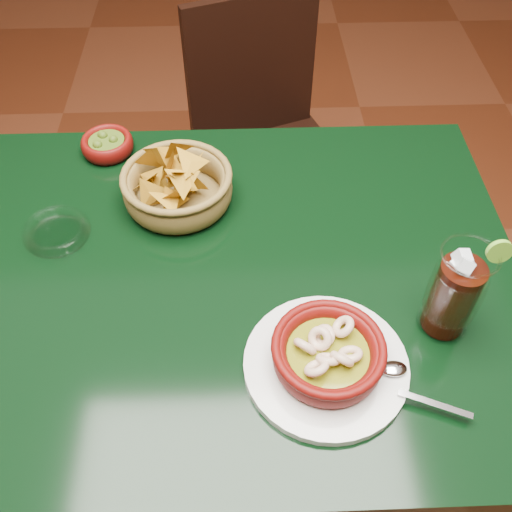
{
  "coord_description": "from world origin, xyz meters",
  "views": [
    {
      "loc": [
        0.12,
        -0.62,
        1.51
      ],
      "look_at": [
        0.14,
        -0.02,
        0.81
      ],
      "focal_mm": 40.0,
      "sensor_mm": 36.0,
      "label": 1
    }
  ],
  "objects_px": {
    "dining_chair": "(267,144)",
    "chip_basket": "(177,186)",
    "shrimp_plate": "(328,356)",
    "dining_table": "(180,306)",
    "cola_drink": "(455,293)"
  },
  "relations": [
    {
      "from": "dining_table",
      "to": "dining_chair",
      "type": "distance_m",
      "value": 0.75
    },
    {
      "from": "dining_chair",
      "to": "shrimp_plate",
      "type": "bearing_deg",
      "value": -87.37
    },
    {
      "from": "dining_table",
      "to": "cola_drink",
      "type": "xyz_separation_m",
      "value": [
        0.43,
        -0.12,
        0.18
      ]
    },
    {
      "from": "chip_basket",
      "to": "cola_drink",
      "type": "relative_size",
      "value": 1.24
    },
    {
      "from": "dining_table",
      "to": "shrimp_plate",
      "type": "bearing_deg",
      "value": -38.95
    },
    {
      "from": "dining_table",
      "to": "cola_drink",
      "type": "height_order",
      "value": "cola_drink"
    },
    {
      "from": "dining_chair",
      "to": "chip_basket",
      "type": "bearing_deg",
      "value": -110.7
    },
    {
      "from": "shrimp_plate",
      "to": "cola_drink",
      "type": "height_order",
      "value": "cola_drink"
    },
    {
      "from": "shrimp_plate",
      "to": "cola_drink",
      "type": "relative_size",
      "value": 1.65
    },
    {
      "from": "dining_table",
      "to": "chip_basket",
      "type": "xyz_separation_m",
      "value": [
        -0.0,
        0.18,
        0.14
      ]
    },
    {
      "from": "dining_table",
      "to": "shrimp_plate",
      "type": "height_order",
      "value": "shrimp_plate"
    },
    {
      "from": "chip_basket",
      "to": "dining_table",
      "type": "bearing_deg",
      "value": -89.91
    },
    {
      "from": "dining_chair",
      "to": "shrimp_plate",
      "type": "distance_m",
      "value": 0.95
    },
    {
      "from": "dining_table",
      "to": "dining_chair",
      "type": "xyz_separation_m",
      "value": [
        0.2,
        0.7,
        -0.18
      ]
    },
    {
      "from": "dining_chair",
      "to": "chip_basket",
      "type": "distance_m",
      "value": 0.64
    }
  ]
}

